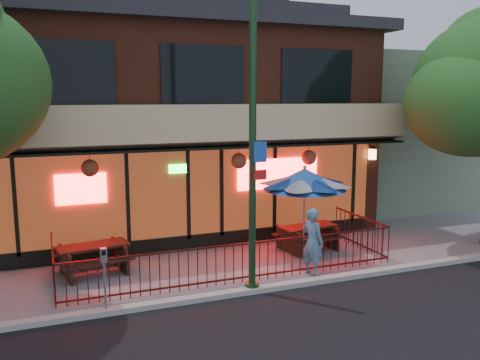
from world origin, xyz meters
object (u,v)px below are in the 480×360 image
Objects in this scene: street_light at (253,154)px; pedestrian at (313,241)px; parking_meter_near at (104,270)px; picnic_table_right at (308,234)px; patio_umbrella at (305,179)px; picnic_table_left at (93,255)px.

street_light is 4.16× the size of pedestrian.
parking_meter_near is at bearing -178.64° from street_light.
picnic_table_right is 1.32× the size of parking_meter_near.
patio_umbrella is at bearing 18.74° from parking_meter_near.
parking_meter_near is (-5.98, -2.44, 0.47)m from picnic_table_right.
patio_umbrella is 5.97m from parking_meter_near.
picnic_table_left is 1.38× the size of parking_meter_near.
parking_meter_near is at bearing -161.26° from patio_umbrella.
pedestrian is 1.21× the size of parking_meter_near.
parking_meter_near reaches higher than picnic_table_left.
picnic_table_left is 2.64m from parking_meter_near.
pedestrian is (5.08, -2.02, 0.35)m from picnic_table_left.
patio_umbrella is at bearing -40.94° from pedestrian.
patio_umbrella is 1.92m from pedestrian.
parking_meter_near is (-5.08, -0.58, 0.10)m from pedestrian.
parking_meter_near is (-0.00, -2.60, 0.46)m from picnic_table_left.
street_light is at bearing 83.30° from pedestrian.
picnic_table_left is at bearing 172.51° from patio_umbrella.
parking_meter_near is at bearing 74.43° from pedestrian.
patio_umbrella reaches higher than parking_meter_near.
street_light reaches higher than patio_umbrella.
picnic_table_left is 0.75× the size of patio_umbrella.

